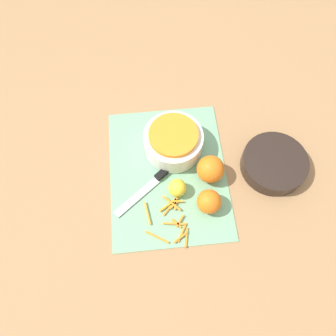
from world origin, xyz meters
name	(u,v)px	position (x,y,z in m)	size (l,w,h in m)	color
ground_plane	(168,173)	(0.00, 0.00, 0.00)	(4.00, 4.00, 0.00)	#9E754C
cutting_board	(168,173)	(0.00, 0.00, 0.00)	(0.45, 0.35, 0.01)	#75AD84
bowl_speckled	(173,141)	(-0.08, 0.02, 0.05)	(0.18, 0.18, 0.08)	silver
bowl_dark	(274,164)	(0.01, 0.32, 0.02)	(0.19, 0.19, 0.05)	black
knife	(161,176)	(0.01, -0.02, 0.01)	(0.17, 0.21, 0.02)	black
orange_left	(209,202)	(0.12, 0.10, 0.04)	(0.07, 0.07, 0.07)	orange
orange_right	(211,169)	(0.02, 0.12, 0.05)	(0.08, 0.08, 0.08)	orange
lemon	(177,188)	(0.06, 0.02, 0.03)	(0.05, 0.05, 0.05)	yellow
peel_pile	(171,219)	(0.15, -0.01, 0.01)	(0.16, 0.12, 0.01)	orange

